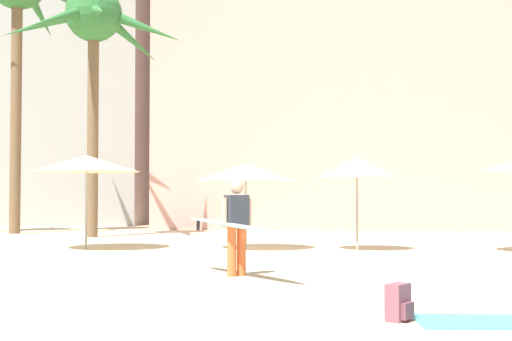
% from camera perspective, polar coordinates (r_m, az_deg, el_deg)
% --- Properties ---
extents(hotel_pink, '(20.91, 9.51, 16.90)m').
position_cam_1_polar(hotel_pink, '(34.26, 11.09, 9.87)').
color(hotel_pink, '#DB9989').
rests_on(hotel_pink, ground).
extents(palm_tree_far_left, '(6.38, 6.13, 8.65)m').
position_cam_1_polar(palm_tree_far_left, '(25.52, -12.88, 11.09)').
color(palm_tree_far_left, brown).
rests_on(palm_tree_far_left, ground).
extents(cafe_umbrella_1, '(2.58, 2.58, 2.27)m').
position_cam_1_polar(cafe_umbrella_1, '(18.70, -0.83, -0.13)').
color(cafe_umbrella_1, gray).
rests_on(cafe_umbrella_1, ground).
extents(cafe_umbrella_3, '(2.02, 2.02, 2.42)m').
position_cam_1_polar(cafe_umbrella_3, '(18.56, 8.10, 0.27)').
color(cafe_umbrella_3, gray).
rests_on(cafe_umbrella_3, ground).
extents(cafe_umbrella_4, '(2.78, 2.78, 2.48)m').
position_cam_1_polar(cafe_umbrella_4, '(19.23, -13.44, 0.55)').
color(cafe_umbrella_4, gray).
rests_on(cafe_umbrella_4, ground).
extents(beach_towel, '(1.59, 1.04, 0.01)m').
position_cam_1_polar(beach_towel, '(8.49, 17.95, -11.47)').
color(beach_towel, '#4CC6D6').
rests_on(beach_towel, ground).
extents(backpack, '(0.34, 0.35, 0.42)m').
position_cam_1_polar(backpack, '(8.30, 11.40, -10.39)').
color(backpack, '#824958').
rests_on(backpack, ground).
extents(person_mid_left, '(2.28, 2.65, 1.68)m').
position_cam_1_polar(person_mid_left, '(12.43, -1.65, -4.33)').
color(person_mid_left, orange).
rests_on(person_mid_left, ground).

